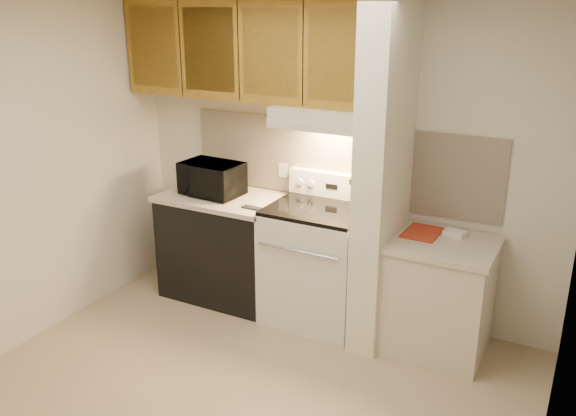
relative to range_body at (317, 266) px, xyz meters
The scene contains 49 objects.
floor 1.24m from the range_body, 90.00° to the right, with size 3.60×3.60×0.00m, color tan.
wall_back 0.86m from the range_body, 90.00° to the left, with size 3.60×0.02×2.50m, color beige.
wall_left 2.28m from the range_body, 147.31° to the right, with size 0.02×3.00×2.50m, color beige.
wall_right 2.28m from the range_body, 32.69° to the right, with size 0.02×3.00×2.50m, color beige.
backsplash 0.84m from the range_body, 90.00° to the left, with size 2.60×0.02×0.63m, color #F9E6C8.
range_body is the anchor object (origin of this frame).
oven_window 0.32m from the range_body, 90.00° to the right, with size 0.50×0.01×0.30m, color black.
oven_handle 0.44m from the range_body, 90.00° to the right, with size 0.02×0.02×0.65m, color silver.
cooktop 0.48m from the range_body, ahead, with size 0.74×0.64×0.03m, color black.
range_backguard 0.66m from the range_body, 90.00° to the left, with size 0.76×0.08×0.20m, color silver.
range_display 0.64m from the range_body, 90.00° to the left, with size 0.10×0.01×0.04m, color black.
range_knob_left_outer 0.70m from the range_body, 139.40° to the left, with size 0.05×0.05×0.02m, color silver.
range_knob_left_inner 0.66m from the range_body, 126.87° to the left, with size 0.05×0.05×0.02m, color silver.
range_knob_right_inner 0.66m from the range_body, 53.13° to the left, with size 0.05×0.05×0.02m, color silver.
range_knob_right_outer 0.70m from the range_body, 40.60° to the left, with size 0.05×0.05×0.02m, color silver.
dishwasher_front 0.88m from the range_body, behind, with size 1.00×0.63×0.87m, color black.
left_countertop 0.98m from the range_body, behind, with size 1.04×0.67×0.04m, color beige.
spoon_rest 0.68m from the range_body, 161.08° to the right, with size 0.19×0.06×0.01m, color black.
teal_jar 1.30m from the range_body, 169.00° to the left, with size 0.09×0.09×0.09m, color #2E6766.
outlet 0.86m from the range_body, 146.31° to the left, with size 0.08×0.01×0.12m, color beige.
microwave 1.14m from the range_body, behind, with size 0.50×0.34×0.27m, color black.
partition_pillar 0.94m from the range_body, ahead, with size 0.22×0.70×2.50m, color white.
pillar_trim 0.93m from the range_body, ahead, with size 0.01×0.70×0.04m, color olive.
knife_strip 0.95m from the range_body, ahead, with size 0.02×0.42×0.04m, color black.
knife_blade_a 0.88m from the range_body, 30.22° to the right, with size 0.01×0.04×0.16m, color silver.
knife_handle_a 1.01m from the range_body, 28.55° to the right, with size 0.02×0.02×0.10m, color black.
knife_blade_b 0.85m from the range_body, 19.69° to the right, with size 0.01×0.04×0.18m, color silver.
knife_handle_b 0.99m from the range_body, 19.99° to the right, with size 0.02×0.02×0.10m, color black.
knife_blade_c 0.83m from the range_body, ahead, with size 0.01×0.04×0.20m, color silver.
knife_handle_c 0.99m from the range_body, 10.01° to the right, with size 0.02×0.02×0.10m, color black.
knife_blade_d 0.85m from the range_body, ahead, with size 0.01×0.04×0.16m, color silver.
knife_handle_d 0.99m from the range_body, ahead, with size 0.02×0.02×0.10m, color black.
knife_blade_e 0.85m from the range_body, 15.57° to the left, with size 0.01×0.04×0.18m, color silver.
knife_handle_e 0.99m from the range_body, 14.68° to the left, with size 0.02×0.02×0.10m, color black.
oven_mitt 0.82m from the range_body, 23.58° to the left, with size 0.03×0.11×0.26m, color gray.
right_cab_base 0.97m from the range_body, ahead, with size 0.70×0.60×0.81m, color beige.
right_countertop 1.04m from the range_body, ahead, with size 0.74×0.64×0.04m, color beige.
red_folder 0.89m from the range_body, ahead, with size 0.24×0.33×0.01m, color #AE321B.
white_box 1.10m from the range_body, ahead, with size 0.15×0.10×0.04m, color white.
range_hood 1.17m from the range_body, 90.00° to the left, with size 0.78×0.44×0.15m, color beige.
hood_lip 1.12m from the range_body, 90.00° to the right, with size 0.78×0.04×0.06m, color beige.
upper_cabinets 1.77m from the range_body, 166.16° to the left, with size 2.18×0.33×0.77m, color olive.
cab_door_a 2.22m from the range_body, behind, with size 0.46×0.01×0.63m, color olive.
cab_gap_a 2.04m from the range_body, behind, with size 0.01×0.01×0.73m, color black.
cab_door_b 1.89m from the range_body, behind, with size 0.46×0.01×0.63m, color olive.
cab_gap_b 1.77m from the range_body, behind, with size 0.01×0.01×0.73m, color black.
cab_door_c 1.68m from the range_body, behind, with size 0.46×0.01×0.63m, color olive.
cab_gap_c 1.63m from the range_body, behind, with size 0.01×0.01×0.73m, color black.
cab_door_d 1.63m from the range_body, ahead, with size 0.46×0.01×0.63m, color olive.
Camera 1 is at (1.85, -2.85, 2.48)m, focal length 38.00 mm.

